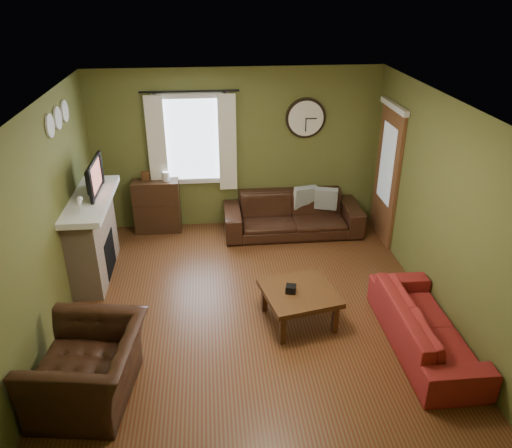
{
  "coord_description": "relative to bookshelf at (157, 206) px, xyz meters",
  "views": [
    {
      "loc": [
        -0.44,
        -5.12,
        3.82
      ],
      "look_at": [
        0.1,
        0.4,
        1.05
      ],
      "focal_mm": 35.0,
      "sensor_mm": 36.0,
      "label": 1
    }
  ],
  "objects": [
    {
      "name": "floor",
      "position": [
        1.33,
        -2.42,
        -0.44
      ],
      "size": [
        4.6,
        5.2,
        0.0
      ],
      "primitive_type": "cube",
      "color": "#563018",
      "rests_on": "ground"
    },
    {
      "name": "ceiling",
      "position": [
        1.33,
        -2.42,
        2.16
      ],
      "size": [
        4.6,
        5.2,
        0.0
      ],
      "primitive_type": "cube",
      "color": "white",
      "rests_on": "ground"
    },
    {
      "name": "wall_left",
      "position": [
        -0.97,
        -2.42,
        0.86
      ],
      "size": [
        0.0,
        5.2,
        2.6
      ],
      "primitive_type": "cube",
      "color": "brown",
      "rests_on": "ground"
    },
    {
      "name": "wall_right",
      "position": [
        3.63,
        -2.42,
        0.86
      ],
      "size": [
        0.0,
        5.2,
        2.6
      ],
      "primitive_type": "cube",
      "color": "brown",
      "rests_on": "ground"
    },
    {
      "name": "wall_back",
      "position": [
        1.33,
        0.18,
        0.86
      ],
      "size": [
        4.6,
        0.0,
        2.6
      ],
      "primitive_type": "cube",
      "color": "brown",
      "rests_on": "ground"
    },
    {
      "name": "wall_front",
      "position": [
        1.33,
        -5.02,
        0.86
      ],
      "size": [
        4.6,
        0.0,
        2.6
      ],
      "primitive_type": "cube",
      "color": "brown",
      "rests_on": "ground"
    },
    {
      "name": "fireplace",
      "position": [
        -0.77,
        -1.27,
        0.11
      ],
      "size": [
        0.4,
        1.4,
        1.1
      ],
      "primitive_type": "cube",
      "color": "tan",
      "rests_on": "floor"
    },
    {
      "name": "firebox",
      "position": [
        -0.58,
        -1.27,
        -0.14
      ],
      "size": [
        0.04,
        0.6,
        0.55
      ],
      "primitive_type": "cube",
      "color": "black",
      "rests_on": "fireplace"
    },
    {
      "name": "mantel",
      "position": [
        -0.74,
        -1.27,
        0.7
      ],
      "size": [
        0.58,
        1.6,
        0.08
      ],
      "primitive_type": "cube",
      "color": "white",
      "rests_on": "fireplace"
    },
    {
      "name": "tv",
      "position": [
        -0.72,
        -1.12,
        0.91
      ],
      "size": [
        0.08,
        0.6,
        0.35
      ],
      "primitive_type": "imported",
      "rotation": [
        0.0,
        0.0,
        1.57
      ],
      "color": "black",
      "rests_on": "mantel"
    },
    {
      "name": "tv_screen",
      "position": [
        -0.64,
        -1.12,
        0.97
      ],
      "size": [
        0.02,
        0.62,
        0.36
      ],
      "primitive_type": "cube",
      "color": "#994C3F",
      "rests_on": "mantel"
    },
    {
      "name": "medallion_left",
      "position": [
        -0.95,
        -1.62,
        1.81
      ],
      "size": [
        0.28,
        0.28,
        0.03
      ],
      "primitive_type": "cylinder",
      "color": "white",
      "rests_on": "wall_left"
    },
    {
      "name": "medallion_mid",
      "position": [
        -0.95,
        -1.27,
        1.81
      ],
      "size": [
        0.28,
        0.28,
        0.03
      ],
      "primitive_type": "cylinder",
      "color": "white",
      "rests_on": "wall_left"
    },
    {
      "name": "medallion_right",
      "position": [
        -0.95,
        -0.92,
        1.81
      ],
      "size": [
        0.28,
        0.28,
        0.03
      ],
      "primitive_type": "cylinder",
      "color": "white",
      "rests_on": "wall_left"
    },
    {
      "name": "window_pane",
      "position": [
        0.63,
        0.16,
        1.06
      ],
      "size": [
        1.0,
        0.02,
        1.3
      ],
      "primitive_type": null,
      "color": "silver",
      "rests_on": "wall_back"
    },
    {
      "name": "curtain_rod",
      "position": [
        0.63,
        0.06,
        1.83
      ],
      "size": [
        0.03,
        0.03,
        1.5
      ],
      "primitive_type": "cylinder",
      "color": "black",
      "rests_on": "wall_back"
    },
    {
      "name": "curtain_left",
      "position": [
        0.08,
        0.06,
        1.01
      ],
      "size": [
        0.28,
        0.04,
        1.55
      ],
      "primitive_type": "cube",
      "color": "#EBE9CF",
      "rests_on": "wall_back"
    },
    {
      "name": "curtain_right",
      "position": [
        1.18,
        0.06,
        1.01
      ],
      "size": [
        0.28,
        0.04,
        1.55
      ],
      "primitive_type": "cube",
      "color": "#EBE9CF",
      "rests_on": "wall_back"
    },
    {
      "name": "wall_clock",
      "position": [
        2.43,
        0.13,
        1.36
      ],
      "size": [
        0.64,
        0.06,
        0.64
      ],
      "primitive_type": null,
      "color": "white",
      "rests_on": "wall_back"
    },
    {
      "name": "door",
      "position": [
        3.6,
        -0.57,
        0.61
      ],
      "size": [
        0.05,
        0.9,
        2.1
      ],
      "primitive_type": "cube",
      "color": "brown",
      "rests_on": "floor"
    },
    {
      "name": "bookshelf",
      "position": [
        0.0,
        0.0,
        0.0
      ],
      "size": [
        0.74,
        0.32,
        0.88
      ],
      "primitive_type": null,
      "color": "#321E11",
      "rests_on": "floor"
    },
    {
      "name": "book",
      "position": [
        -0.06,
        0.23,
        0.52
      ],
      "size": [
        0.21,
        0.24,
        0.02
      ],
      "primitive_type": "imported",
      "rotation": [
        0.0,
        0.0,
        0.27
      ],
      "color": "#462913",
      "rests_on": "bookshelf"
    },
    {
      "name": "sofa_brown",
      "position": [
        2.2,
        -0.28,
        -0.12
      ],
      "size": [
        2.22,
        0.87,
        0.65
      ],
      "primitive_type": "imported",
      "color": "black",
      "rests_on": "floor"
    },
    {
      "name": "pillow_left",
      "position": [
        2.43,
        -0.12,
        0.11
      ],
      "size": [
        0.39,
        0.19,
        0.38
      ],
      "primitive_type": "cube",
      "rotation": [
        0.0,
        0.0,
        0.21
      ],
      "color": "gray",
      "rests_on": "sofa_brown"
    },
    {
      "name": "pillow_right",
      "position": [
        2.76,
        -0.21,
        0.11
      ],
      "size": [
        0.39,
        0.21,
        0.37
      ],
      "primitive_type": "cube",
      "rotation": [
        0.0,
        0.0,
        -0.29
      ],
      "color": "gray",
      "rests_on": "sofa_brown"
    },
    {
      "name": "sofa_red",
      "position": [
        3.24,
        -3.23,
        -0.16
      ],
      "size": [
        0.74,
        1.9,
        0.55
      ],
      "primitive_type": "imported",
      "rotation": [
        0.0,
        0.0,
        1.57
      ],
      "color": "maroon",
      "rests_on": "floor"
    },
    {
      "name": "armchair",
      "position": [
        -0.38,
        -3.66,
        -0.07
      ],
      "size": [
        1.14,
        1.27,
        0.74
      ],
      "primitive_type": "imported",
      "rotation": [
        0.0,
        0.0,
        -1.71
      ],
      "color": "black",
      "rests_on": "floor"
    },
    {
      "name": "coffee_table",
      "position": [
        1.89,
        -2.64,
        -0.22
      ],
      "size": [
        0.98,
        0.98,
        0.44
      ],
      "primitive_type": null,
      "rotation": [
        0.0,
        0.0,
        0.21
      ],
      "color": "#462913",
      "rests_on": "floor"
    },
    {
      "name": "tissue_box",
      "position": [
        1.78,
        -2.66,
        -0.04
      ],
      "size": [
        0.15,
        0.15,
        0.09
      ],
      "primitive_type": "cube",
      "rotation": [
        0.0,
        0.0,
        -0.27
      ],
      "color": "black",
      "rests_on": "coffee_table"
    },
    {
      "name": "wine_glass_a",
      "position": [
        -0.72,
        -1.81,
        0.83
      ],
      "size": [
        0.07,
        0.07,
        0.19
      ],
      "primitive_type": null,
      "color": "white",
      "rests_on": "mantel"
    },
    {
      "name": "wine_glass_b",
      "position": [
        -0.72,
        -1.76,
        0.85
      ],
      "size": [
        0.08,
        0.08,
        0.21
      ],
      "primitive_type": null,
      "color": "white",
      "rests_on": "mantel"
    }
  ]
}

